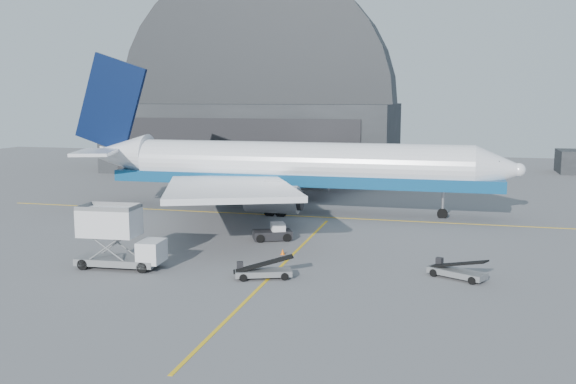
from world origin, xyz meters
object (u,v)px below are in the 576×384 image
(airliner, at_px, (283,166))
(belt_loader_b, at_px, (456,271))
(pushback_tug, at_px, (273,233))
(belt_loader_a, at_px, (263,271))
(catering_truck, at_px, (117,238))

(airliner, height_order, belt_loader_b, airliner)
(pushback_tug, bearing_deg, belt_loader_a, -101.99)
(catering_truck, relative_size, belt_loader_b, 1.57)
(pushback_tug, bearing_deg, airliner, 77.46)
(pushback_tug, distance_m, belt_loader_b, 18.82)
(catering_truck, distance_m, pushback_tug, 15.57)
(airliner, bearing_deg, belt_loader_a, -78.28)
(airliner, bearing_deg, belt_loader_b, -50.99)
(belt_loader_b, bearing_deg, catering_truck, -144.85)
(airliner, distance_m, pushback_tug, 16.03)
(catering_truck, distance_m, belt_loader_b, 25.91)
(airliner, distance_m, belt_loader_b, 31.40)
(airliner, relative_size, pushback_tug, 13.29)
(belt_loader_a, bearing_deg, catering_truck, 159.16)
(pushback_tug, height_order, belt_loader_a, belt_loader_a)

